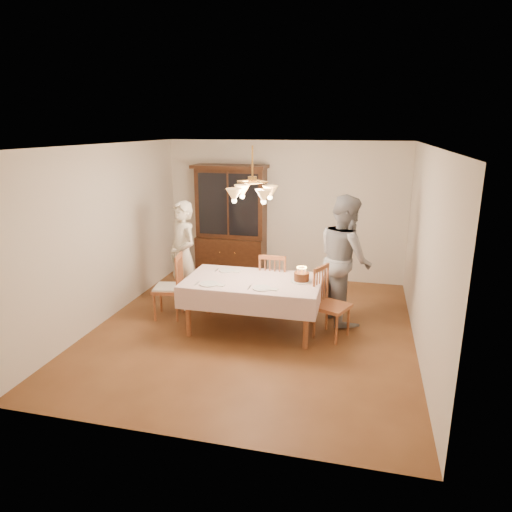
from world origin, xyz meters
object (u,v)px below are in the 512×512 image
(chair_far_side, at_px, (274,287))
(china_hutch, at_px, (231,225))
(birthday_cake, at_px, (301,277))
(elderly_woman, at_px, (183,255))
(dining_table, at_px, (253,285))

(chair_far_side, bearing_deg, china_hutch, 125.78)
(china_hutch, bearing_deg, birthday_cake, -52.47)
(elderly_woman, xyz_separation_m, birthday_cake, (1.97, -0.51, -0.05))
(dining_table, relative_size, birthday_cake, 6.33)
(china_hutch, xyz_separation_m, birthday_cake, (1.66, -2.17, -0.22))
(china_hutch, height_order, birthday_cake, china_hutch)
(dining_table, xyz_separation_m, chair_far_side, (0.19, 0.63, -0.24))
(chair_far_side, relative_size, birthday_cake, 3.33)
(dining_table, height_order, chair_far_side, chair_far_side)
(chair_far_side, xyz_separation_m, birthday_cake, (0.49, -0.54, 0.38))
(chair_far_side, distance_m, elderly_woman, 1.54)
(dining_table, relative_size, chair_far_side, 1.90)
(dining_table, xyz_separation_m, elderly_woman, (-1.29, 0.60, 0.18))
(dining_table, xyz_separation_m, china_hutch, (-0.99, 2.25, 0.36))
(chair_far_side, height_order, birthday_cake, chair_far_side)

